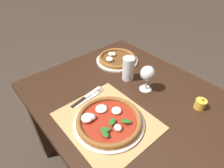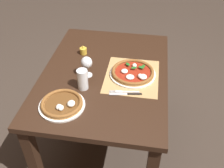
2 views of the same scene
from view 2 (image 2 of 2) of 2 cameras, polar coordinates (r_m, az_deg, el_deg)
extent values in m
plane|color=#382D26|center=(2.43, -1.25, -11.55)|extent=(24.00, 24.00, 0.00)
cube|color=black|center=(1.93, -1.54, 2.10)|extent=(1.24, 0.91, 0.04)
cube|color=black|center=(2.58, 9.53, 2.08)|extent=(0.07, 0.07, 0.70)
cube|color=black|center=(1.93, -16.59, -15.78)|extent=(0.07, 0.07, 0.70)
cube|color=black|center=(2.67, -7.61, 3.71)|extent=(0.07, 0.07, 0.70)
cube|color=#A88451|center=(1.88, 4.35, 1.70)|extent=(0.44, 0.38, 0.00)
cylinder|color=silver|center=(1.90, 4.53, 2.26)|extent=(0.33, 0.33, 0.01)
cylinder|color=#B77F42|center=(1.89, 4.55, 2.53)|extent=(0.31, 0.31, 0.01)
torus|color=brown|center=(1.88, 4.56, 2.77)|extent=(0.31, 0.31, 0.02)
cylinder|color=maroon|center=(1.89, 4.56, 2.69)|extent=(0.25, 0.25, 0.00)
ellipsoid|color=white|center=(1.82, 6.74, 1.56)|extent=(0.06, 0.06, 0.03)
ellipsoid|color=white|center=(1.83, 6.10, 1.78)|extent=(0.04, 0.03, 0.03)
ellipsoid|color=white|center=(1.93, 4.92, 4.06)|extent=(0.04, 0.03, 0.03)
ellipsoid|color=white|center=(1.87, 2.73, 2.82)|extent=(0.05, 0.05, 0.02)
ellipsoid|color=white|center=(1.82, 3.96, 1.54)|extent=(0.06, 0.06, 0.02)
ellipsoid|color=#1E5B1E|center=(1.92, 6.82, 3.87)|extent=(0.05, 0.03, 0.00)
ellipsoid|color=#1E5B1E|center=(1.90, 4.81, 3.58)|extent=(0.04, 0.05, 0.00)
ellipsoid|color=#1E5B1E|center=(1.93, 3.46, 4.36)|extent=(0.05, 0.05, 0.00)
ellipsoid|color=#1E5B1E|center=(1.90, 6.37, 3.65)|extent=(0.04, 0.05, 0.00)
cylinder|color=silver|center=(1.67, -10.81, -4.59)|extent=(0.29, 0.29, 0.01)
cylinder|color=#B77F42|center=(1.66, -10.86, -4.32)|extent=(0.26, 0.26, 0.01)
torus|color=brown|center=(1.66, -10.90, -4.07)|extent=(0.26, 0.26, 0.02)
cylinder|color=brown|center=(1.66, -10.89, -4.16)|extent=(0.21, 0.21, 0.00)
ellipsoid|color=white|center=(1.62, -11.49, -4.90)|extent=(0.04, 0.04, 0.03)
ellipsoid|color=white|center=(1.63, -8.87, -4.21)|extent=(0.05, 0.05, 0.03)
ellipsoid|color=white|center=(1.61, -11.04, -5.13)|extent=(0.04, 0.03, 0.03)
cylinder|color=silver|center=(1.90, -5.36, 1.96)|extent=(0.07, 0.07, 0.00)
cylinder|color=silver|center=(1.88, -5.42, 2.81)|extent=(0.01, 0.01, 0.06)
ellipsoid|color=silver|center=(1.83, -5.56, 4.70)|extent=(0.08, 0.08, 0.08)
ellipsoid|color=#C17019|center=(1.84, -5.54, 4.44)|extent=(0.07, 0.07, 0.05)
cylinder|color=silver|center=(1.75, -6.43, 1.01)|extent=(0.07, 0.07, 0.15)
cylinder|color=black|center=(1.75, -6.39, 0.64)|extent=(0.07, 0.07, 0.12)
cylinder|color=silver|center=(1.71, -6.55, 2.37)|extent=(0.07, 0.07, 0.02)
cube|color=#B7B7BC|center=(1.74, 4.12, -1.70)|extent=(0.03, 0.12, 0.00)
cube|color=#B7B7BC|center=(1.74, 1.49, -1.65)|extent=(0.03, 0.05, 0.00)
cylinder|color=#B7B7BC|center=(1.75, 0.10, -1.43)|extent=(0.01, 0.04, 0.00)
cylinder|color=#B7B7BC|center=(1.74, 0.09, -1.56)|extent=(0.01, 0.04, 0.00)
cylinder|color=#B7B7BC|center=(1.74, 0.09, -1.69)|extent=(0.01, 0.04, 0.00)
cylinder|color=#B7B7BC|center=(1.74, 0.08, -1.82)|extent=(0.01, 0.04, 0.00)
cube|color=black|center=(1.73, 4.94, -2.18)|extent=(0.03, 0.10, 0.01)
cube|color=#B7B7BC|center=(1.72, 1.38, -2.19)|extent=(0.04, 0.12, 0.00)
cylinder|color=gold|center=(2.13, -6.25, 7.18)|extent=(0.06, 0.06, 0.05)
cylinder|color=silver|center=(2.13, -6.24, 7.01)|extent=(0.04, 0.04, 0.03)
ellipsoid|color=#F9C64C|center=(2.11, -6.32, 7.98)|extent=(0.01, 0.01, 0.02)
camera|label=1|loc=(2.03, 18.34, 24.65)|focal=30.00mm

